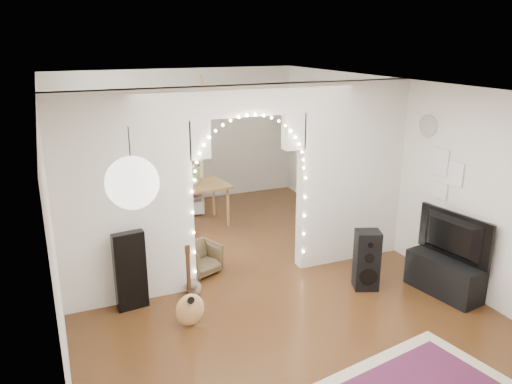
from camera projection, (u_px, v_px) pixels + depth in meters
name	position (u px, v px, depth m)	size (l,w,h in m)	color
floor	(248.00, 275.00, 7.18)	(7.50, 7.50, 0.00)	black
ceiling	(247.00, 85.00, 6.37)	(5.00, 7.50, 0.02)	white
wall_back	(178.00, 137.00, 10.07)	(5.00, 0.02, 2.70)	silver
wall_front	(450.00, 326.00, 3.48)	(5.00, 0.02, 2.70)	silver
wall_left	(51.00, 209.00, 5.84)	(0.02, 7.50, 2.70)	silver
wall_right	(397.00, 168.00, 7.71)	(0.02, 7.50, 2.70)	silver
divider_wall	(248.00, 180.00, 6.75)	(5.00, 0.20, 2.70)	silver
fairy_lights	(252.00, 174.00, 6.60)	(1.64, 0.04, 1.60)	#FFEABF
window	(48.00, 163.00, 7.39)	(0.04, 1.20, 1.40)	white
wall_clock	(428.00, 126.00, 6.95)	(0.31, 0.31, 0.03)	white
picture_frames	(444.00, 174.00, 6.78)	(0.02, 0.50, 0.70)	white
paper_lantern	(132.00, 183.00, 3.69)	(0.40, 0.40, 0.40)	white
ceiling_fan	(202.00, 93.00, 8.22)	(1.10, 1.10, 0.30)	#B2833B
guitar_case	(130.00, 271.00, 6.18)	(0.39, 0.13, 1.02)	black
acoustic_guitar	(189.00, 297.00, 5.82)	(0.37, 0.19, 0.87)	tan
tabby_cat	(194.00, 287.00, 6.58)	(0.29, 0.45, 0.30)	brown
floor_speaker	(367.00, 260.00, 6.71)	(0.40, 0.37, 0.82)	black
media_console	(444.00, 276.00, 6.61)	(0.40, 1.00, 0.50)	black
tv	(449.00, 237.00, 6.45)	(1.07, 0.14, 0.62)	black
bookcase	(166.00, 182.00, 9.29)	(1.35, 0.34, 1.39)	beige
dining_table	(194.00, 189.00, 8.92)	(1.27, 0.90, 0.76)	brown
flower_vase	(194.00, 180.00, 8.87)	(0.18, 0.18, 0.19)	silver
dining_chair_left	(135.00, 216.00, 8.78)	(0.56, 0.58, 0.53)	#4B3C25
dining_chair_right	(201.00, 259.00, 7.20)	(0.47, 0.49, 0.44)	#4B3C25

